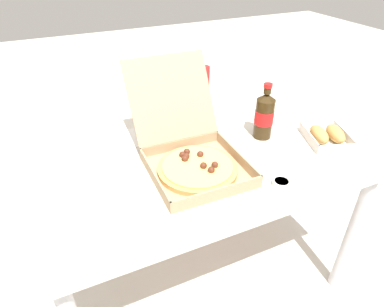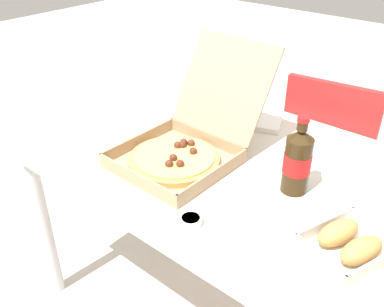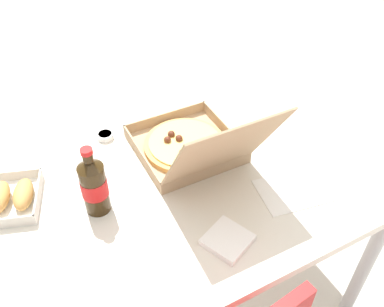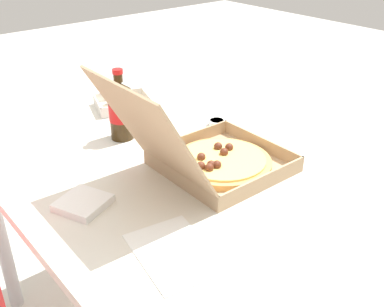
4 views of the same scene
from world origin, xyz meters
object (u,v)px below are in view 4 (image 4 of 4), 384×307
Objects in this scene: bread_side_box at (123,101)px; cola_bottle at (121,110)px; dipping_sauce_cup at (217,122)px; napkin_pile at (83,203)px; pizza_box_open at (211,158)px; paper_menu at (174,252)px.

cola_bottle reaches higher than bread_side_box.
cola_bottle reaches higher than dipping_sauce_cup.
napkin_pile is at bearing 138.93° from bread_side_box.
pizza_box_open is 2.10× the size of bread_side_box.
dipping_sauce_cup reaches higher than paper_menu.
bread_side_box is at bearing -32.66° from cola_bottle.
cola_bottle is at bearing 147.34° from bread_side_box.
paper_menu is at bearing -166.47° from napkin_pile.
napkin_pile is 0.58m from dipping_sauce_cup.
pizza_box_open is 0.35m from cola_bottle.
pizza_box_open is 0.35m from paper_menu.
paper_menu is (-0.54, 0.21, -0.09)m from cola_bottle.
pizza_box_open is at bearing -168.35° from cola_bottle.
cola_bottle is 0.58m from paper_menu.
cola_bottle is at bearing -11.16° from paper_menu.
pizza_box_open is at bearing -102.30° from napkin_pile.
napkin_pile reaches higher than paper_menu.
bread_side_box is 1.02× the size of cola_bottle.
paper_menu is 1.91× the size of napkin_pile.
paper_menu is at bearing 155.14° from bread_side_box.
pizza_box_open reaches higher than napkin_pile.
dipping_sauce_cup is at bearing -45.79° from pizza_box_open.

